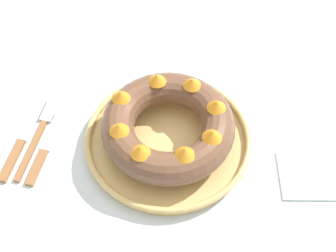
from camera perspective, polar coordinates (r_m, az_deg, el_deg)
The scene contains 7 objects.
dining_table at distance 0.97m, azimuth 0.54°, elevation -5.44°, with size 1.29×1.29×0.73m.
serving_dish at distance 0.90m, azimuth 0.00°, elevation -1.69°, with size 0.32×0.32×0.03m.
bundt_cake at distance 0.87m, azimuth -0.00°, elevation 0.06°, with size 0.25×0.25×0.08m.
fork at distance 0.96m, azimuth -15.39°, elevation -0.76°, with size 0.02×0.20×0.01m.
serving_knife at distance 0.96m, azimuth -17.47°, elevation -1.90°, with size 0.02×0.21×0.01m.
cake_knife at distance 0.93m, azimuth -14.89°, elevation -3.09°, with size 0.02×0.17×0.01m.
napkin at distance 0.92m, azimuth 17.87°, elevation -5.86°, with size 0.15×0.10×0.00m, color #B2D1B7.
Camera 1 is at (0.10, -0.49, 1.48)m, focal length 50.00 mm.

